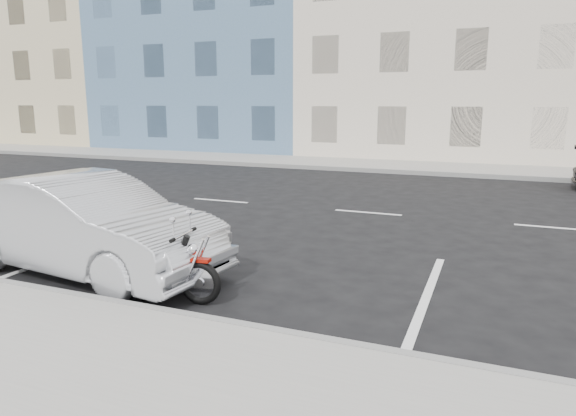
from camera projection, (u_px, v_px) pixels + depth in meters
name	position (u px, v px, depth m)	size (l,w,h in m)	color
ground	(456.00, 220.00, 11.47)	(120.00, 120.00, 0.00)	black
sidewalk_far	(346.00, 164.00, 21.19)	(80.00, 3.40, 0.15)	gray
curb_near	(29.00, 290.00, 6.95)	(80.00, 0.12, 0.16)	gray
curb_far	(334.00, 169.00, 19.64)	(80.00, 0.12, 0.16)	gray
bldg_far_west	(78.00, 50.00, 34.63)	(12.00, 12.00, 12.00)	#CCBB90
bldg_blue	(236.00, 34.00, 30.10)	(12.00, 12.00, 13.00)	slate
bldg_cream	(448.00, 38.00, 25.82)	(12.00, 12.00, 11.50)	beige
motorcycle	(201.00, 273.00, 6.58)	(1.87, 0.62, 0.94)	black
sedan_silver	(85.00, 225.00, 7.80)	(1.59, 4.56, 1.50)	#A9ABB0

